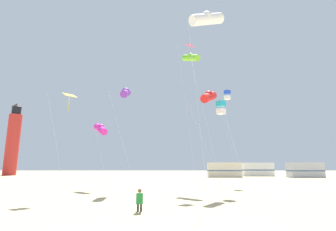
# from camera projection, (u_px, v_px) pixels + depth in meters

# --- Properties ---
(kite_flyer_standing) EXTENTS (0.36, 0.53, 1.16)m
(kite_flyer_standing) POSITION_uv_depth(u_px,v_px,m) (140.00, 200.00, 12.76)
(kite_flyer_standing) COLOR #238438
(kite_flyer_standing) RESTS_ON ground
(kite_box_cyan) EXTENTS (2.23, 2.23, 7.80)m
(kite_box_cyan) POSITION_uv_depth(u_px,v_px,m) (222.00, 108.00, 21.88)
(kite_box_cyan) COLOR silver
(kite_box_cyan) RESTS_ON ground
(kite_tube_white) EXTENTS (2.54, 2.07, 12.27)m
(kite_tube_white) POSITION_uv_depth(u_px,v_px,m) (207.00, 19.00, 16.21)
(kite_tube_white) COLOR silver
(kite_tube_white) RESTS_ON ground
(kite_tube_violet) EXTENTS (2.80, 2.69, 9.76)m
(kite_tube_violet) POSITION_uv_depth(u_px,v_px,m) (126.00, 93.00, 23.93)
(kite_tube_violet) COLOR silver
(kite_tube_violet) RESTS_ON ground
(kite_tube_lime) EXTENTS (3.76, 4.00, 14.58)m
(kite_tube_lime) POSITION_uv_depth(u_px,v_px,m) (191.00, 57.00, 27.57)
(kite_tube_lime) COLOR silver
(kite_tube_lime) RESTS_ON ground
(kite_tube_magenta) EXTENTS (2.02, 2.45, 6.67)m
(kite_tube_magenta) POSITION_uv_depth(u_px,v_px,m) (101.00, 129.00, 25.75)
(kite_tube_magenta) COLOR silver
(kite_tube_magenta) RESTS_ON ground
(kite_diamond_rainbow) EXTENTS (1.85, 1.85, 14.20)m
(kite_diamond_rainbow) POSITION_uv_depth(u_px,v_px,m) (190.00, 52.00, 24.82)
(kite_diamond_rainbow) COLOR silver
(kite_diamond_rainbow) RESTS_ON ground
(kite_tube_scarlet) EXTENTS (2.94, 3.32, 8.57)m
(kite_tube_scarlet) POSITION_uv_depth(u_px,v_px,m) (209.00, 97.00, 20.76)
(kite_tube_scarlet) COLOR silver
(kite_tube_scarlet) RESTS_ON ground
(kite_diamond_gold) EXTENTS (2.16, 1.92, 7.72)m
(kite_diamond_gold) POSITION_uv_depth(u_px,v_px,m) (69.00, 99.00, 18.93)
(kite_diamond_gold) COLOR silver
(kite_diamond_gold) RESTS_ON ground
(kite_box_blue) EXTENTS (1.94, 1.76, 11.42)m
(kite_box_blue) POSITION_uv_depth(u_px,v_px,m) (228.00, 95.00, 31.18)
(kite_box_blue) COLOR silver
(kite_box_blue) RESTS_ON ground
(lighthouse_distant) EXTENTS (2.80, 2.80, 16.80)m
(lighthouse_distant) POSITION_uv_depth(u_px,v_px,m) (14.00, 141.00, 58.57)
(lighthouse_distant) COLOR red
(lighthouse_distant) RESTS_ON ground
(rv_van_cream) EXTENTS (6.57, 2.74, 2.80)m
(rv_van_cream) POSITION_uv_depth(u_px,v_px,m) (225.00, 170.00, 49.05)
(rv_van_cream) COLOR beige
(rv_van_cream) RESTS_ON ground
(rv_van_white) EXTENTS (6.49, 2.49, 2.80)m
(rv_van_white) POSITION_uv_depth(u_px,v_px,m) (258.00, 169.00, 54.12)
(rv_van_white) COLOR white
(rv_van_white) RESTS_ON ground
(rv_van_silver) EXTENTS (6.59, 2.78, 2.80)m
(rv_van_silver) POSITION_uv_depth(u_px,v_px,m) (306.00, 170.00, 47.80)
(rv_van_silver) COLOR #B7BABF
(rv_van_silver) RESTS_ON ground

